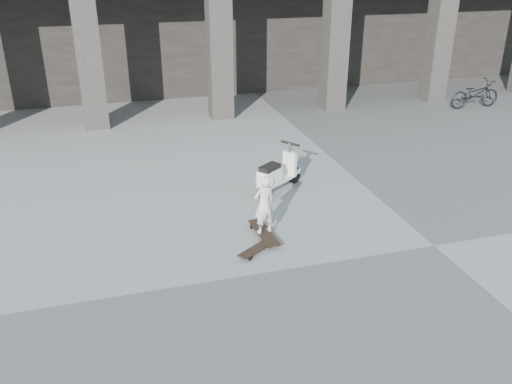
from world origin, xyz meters
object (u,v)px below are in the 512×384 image
object	(u,v)px
child	(264,205)
scooter	(273,177)
skateboard_spare	(256,249)
longboard	(264,233)
bicycle	(475,94)

from	to	relation	value
child	scooter	bearing A→B (deg)	-126.60
skateboard_spare	longboard	bearing A→B (deg)	25.49
longboard	bicycle	size ratio (longest dim) A/B	0.62
longboard	bicycle	xyz separation A→B (m)	(8.79, 6.18, 0.36)
longboard	bicycle	world-z (taller)	bicycle
longboard	bicycle	distance (m)	10.75
child	skateboard_spare	bearing A→B (deg)	45.73
child	scooter	size ratio (longest dim) A/B	0.88
longboard	child	bearing A→B (deg)	59.87
longboard	child	world-z (taller)	child
skateboard_spare	scooter	distance (m)	2.39
scooter	longboard	bearing A→B (deg)	-147.86
scooter	bicycle	world-z (taller)	scooter
longboard	skateboard_spare	bearing A→B (deg)	146.03
longboard	scooter	xyz separation A→B (m)	(0.71, 1.68, 0.30)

